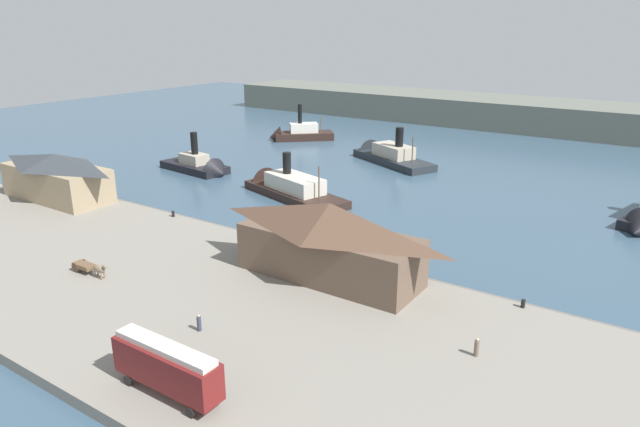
# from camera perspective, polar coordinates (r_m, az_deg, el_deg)

# --- Properties ---
(ground_plane) EXTENTS (320.00, 320.00, 0.00)m
(ground_plane) POSITION_cam_1_polar(r_m,az_deg,el_deg) (84.29, -5.16, -1.97)
(ground_plane) COLOR #385166
(quay_promenade) EXTENTS (110.00, 36.00, 1.20)m
(quay_promenade) POSITION_cam_1_polar(r_m,az_deg,el_deg) (69.79, -16.65, -6.70)
(quay_promenade) COLOR gray
(quay_promenade) RESTS_ON ground
(seawall_edge) EXTENTS (110.00, 0.80, 1.00)m
(seawall_edge) POSITION_cam_1_polar(r_m,az_deg,el_deg) (81.54, -6.76, -2.37)
(seawall_edge) COLOR #666159
(seawall_edge) RESTS_ON ground
(ferry_shed_west_terminal) EXTENTS (20.23, 8.44, 7.65)m
(ferry_shed_west_terminal) POSITION_cam_1_polar(r_m,az_deg,el_deg) (104.82, -24.74, 3.39)
(ferry_shed_west_terminal) COLOR #998466
(ferry_shed_west_terminal) RESTS_ON quay_promenade
(ferry_shed_central_terminal) EXTENTS (21.66, 8.22, 9.01)m
(ferry_shed_central_terminal) POSITION_cam_1_polar(r_m,az_deg,el_deg) (65.42, 0.97, -2.66)
(ferry_shed_central_terminal) COLOR brown
(ferry_shed_central_terminal) RESTS_ON quay_promenade
(street_tram) EXTENTS (10.25, 2.50, 4.46)m
(street_tram) POSITION_cam_1_polar(r_m,az_deg,el_deg) (48.11, -15.03, -14.40)
(street_tram) COLOR maroon
(street_tram) RESTS_ON quay_promenade
(horse_cart) EXTENTS (5.78, 1.43, 1.87)m
(horse_cart) POSITION_cam_1_polar(r_m,az_deg,el_deg) (72.64, -21.95, -4.97)
(horse_cart) COLOR brown
(horse_cart) RESTS_ON quay_promenade
(pedestrian_by_tram) EXTENTS (0.44, 0.44, 1.79)m
(pedestrian_by_tram) POSITION_cam_1_polar(r_m,az_deg,el_deg) (53.92, 15.33, -12.77)
(pedestrian_by_tram) COLOR #6B5B4C
(pedestrian_by_tram) RESTS_ON quay_promenade
(pedestrian_near_cart) EXTENTS (0.43, 0.43, 1.72)m
(pedestrian_near_cart) POSITION_cam_1_polar(r_m,az_deg,el_deg) (57.10, -11.95, -10.64)
(pedestrian_near_cart) COLOR #33384C
(pedestrian_near_cart) RESTS_ON quay_promenade
(mooring_post_west) EXTENTS (0.44, 0.44, 0.90)m
(mooring_post_west) POSITION_cam_1_polar(r_m,az_deg,el_deg) (90.02, -14.41, -0.03)
(mooring_post_west) COLOR black
(mooring_post_west) RESTS_ON quay_promenade
(mooring_post_center_west) EXTENTS (0.44, 0.44, 0.90)m
(mooring_post_center_west) POSITION_cam_1_polar(r_m,az_deg,el_deg) (63.80, 19.57, -8.44)
(mooring_post_center_west) COLOR black
(mooring_post_center_west) RESTS_ON quay_promenade
(ferry_near_quay) EXTENTS (23.85, 15.99, 10.46)m
(ferry_near_quay) POSITION_cam_1_polar(r_m,az_deg,el_deg) (128.63, 6.49, 5.85)
(ferry_near_quay) COLOR #23282D
(ferry_near_quay) RESTS_ON ground
(ferry_mid_harbor) EXTENTS (25.03, 13.02, 10.12)m
(ferry_mid_harbor) POSITION_cam_1_polar(r_m,az_deg,el_deg) (102.87, -3.59, 2.69)
(ferry_mid_harbor) COLOR black
(ferry_mid_harbor) RESTS_ON ground
(ferry_moored_east) EXTENTS (17.38, 7.93, 10.19)m
(ferry_moored_east) POSITION_cam_1_polar(r_m,az_deg,el_deg) (120.12, -11.69, 4.56)
(ferry_moored_east) COLOR black
(ferry_moored_east) RESTS_ON ground
(ferry_approaching_west) EXTENTS (15.97, 15.42, 11.00)m
(ferry_approaching_west) POSITION_cam_1_polar(r_m,az_deg,el_deg) (151.47, -2.33, 7.91)
(ferry_approaching_west) COLOR black
(ferry_approaching_west) RESTS_ON ground
(far_headland) EXTENTS (180.00, 24.00, 8.00)m
(far_headland) POSITION_cam_1_polar(r_m,az_deg,el_deg) (179.99, 17.67, 9.58)
(far_headland) COLOR #60665B
(far_headland) RESTS_ON ground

